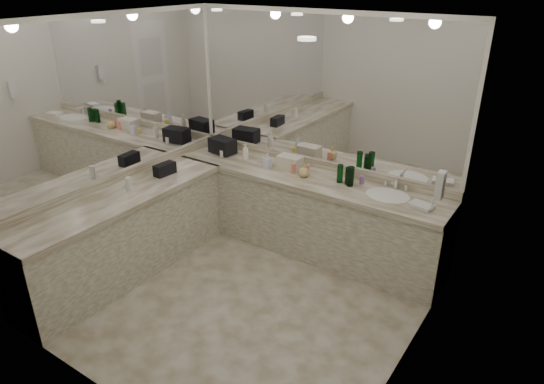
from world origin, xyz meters
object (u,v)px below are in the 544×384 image
Objects in this scene: black_toiletry_bag at (223,146)px; soap_bottle_a at (246,152)px; soap_bottle_c at (304,170)px; sink at (388,196)px; wall_phone at (440,185)px; cream_cosmetic_case at (290,162)px; soap_bottle_b at (267,161)px; hand_towel at (421,206)px.

black_toiletry_bag is 1.60× the size of soap_bottle_a.
sink is at bearing 2.39° from soap_bottle_c.
wall_phone is 0.89× the size of cream_cosmetic_case.
soap_bottle_b is at bearing 167.37° from wall_phone.
cream_cosmetic_case is 1.24× the size of hand_towel.
soap_bottle_a reaches higher than black_toiletry_bag.
cream_cosmetic_case is at bearing 174.95° from hand_towel.
hand_towel is 2.15m from soap_bottle_a.
black_toiletry_bag is 1.17× the size of cream_cosmetic_case.
soap_bottle_b is 1.10× the size of soap_bottle_c.
hand_towel is at bearing -0.59° from soap_bottle_b.
cream_cosmetic_case is 1.37× the size of soap_bottle_a.
soap_bottle_a is 0.37m from soap_bottle_b.
black_toiletry_bag is at bearing 176.58° from soap_bottle_a.
wall_phone reaches higher than black_toiletry_bag.
wall_phone is 2.84m from black_toiletry_bag.
black_toiletry_bag is at bearing 172.96° from soap_bottle_b.
cream_cosmetic_case is 1.56m from hand_towel.
soap_bottle_a is at bearing 167.66° from wall_phone.
wall_phone is 2.11m from soap_bottle_b.
hand_towel is 1.41× the size of soap_bottle_c.
hand_towel is (0.36, -0.06, 0.02)m from sink.
soap_bottle_c is at bearing -177.61° from sink.
soap_bottle_c is at bearing 163.48° from wall_phone.
hand_towel is 1.28× the size of soap_bottle_b.
wall_phone is at bearing -18.53° from cream_cosmetic_case.
soap_bottle_c is at bearing -4.28° from soap_bottle_a.
soap_bottle_a is (-2.15, 0.09, 0.08)m from hand_towel.
soap_bottle_a reaches higher than sink.
wall_phone reaches higher than sink.
soap_bottle_a reaches higher than hand_towel.
soap_bottle_b reaches higher than soap_bottle_c.
soap_bottle_a is at bearing 169.32° from soap_bottle_b.
soap_bottle_a is at bearing 177.70° from hand_towel.
sink is at bearing 1.79° from soap_bottle_b.
soap_bottle_c is (-1.55, 0.46, -0.37)m from wall_phone.
soap_bottle_c reaches higher than hand_towel.
soap_bottle_c is (0.48, 0.01, -0.01)m from soap_bottle_b.
hand_towel is 1.31m from soap_bottle_c.
wall_phone reaches higher than soap_bottle_a.
cream_cosmetic_case is at bearing 176.44° from sink.
black_toiletry_bag is 1.44× the size of hand_towel.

